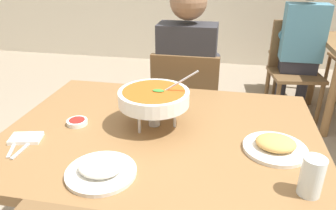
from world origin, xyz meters
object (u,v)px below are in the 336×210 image
Objects in this scene: appetizer_plate at (275,146)px; chair_bg_right at (303,51)px; curry_bowl at (154,98)px; sauce_dish at (77,122)px; dining_table_main at (161,151)px; rice_plate at (101,169)px; chair_diner_main at (186,107)px; drink_glass at (311,178)px; patron_bg_middle at (302,40)px; chair_bg_middle at (294,64)px; diner_main at (187,73)px.

appetizer_plate is 0.27× the size of chair_bg_right.
sauce_dish is (-0.33, -0.06, -0.12)m from curry_bowl.
sauce_dish reaches higher than dining_table_main.
dining_table_main is 0.38m from rice_plate.
chair_diner_main is 0.83m from curry_bowl.
patron_bg_middle reaches higher than drink_glass.
rice_plate is 0.27× the size of chair_bg_middle.
diner_main is at bearing 65.69° from sauce_dish.
curry_bowl is at bearing 167.68° from appetizer_plate.
appetizer_plate is 2.58m from chair_bg_right.
diner_main reaches higher than drink_glass.
chair_bg_middle is at bearing 65.99° from rice_plate.
appetizer_plate is at bearing -102.63° from patron_bg_middle.
diner_main is 1.94m from chair_bg_right.
curry_bowl is 0.37× the size of chair_bg_middle.
rice_plate is 2.48m from chair_bg_middle.
drink_glass is 2.79m from chair_bg_right.
chair_bg_middle and chair_bg_right have the same top height.
chair_bg_right reaches higher than appetizer_plate.
patron_bg_middle reaches higher than dining_table_main.
dining_table_main is 5.47× the size of appetizer_plate.
chair_bg_middle reaches higher than sauce_dish.
sauce_dish is 0.07× the size of patron_bg_middle.
sauce_dish is 2.32m from chair_bg_middle.
patron_bg_middle is (0.90, 1.13, 0.24)m from chair_diner_main.
rice_plate is 1.85× the size of drink_glass.
drink_glass is at bearing -72.03° from appetizer_plate.
dining_table_main is 1.46× the size of chair_bg_right.
curry_bowl reaches higher than dining_table_main.
drink_glass reaches higher than dining_table_main.
rice_plate is at bearing -155.82° from appetizer_plate.
sauce_dish is (-0.24, 0.31, -0.01)m from rice_plate.
chair_bg_middle is (1.24, 1.94, -0.27)m from sauce_dish.
patron_bg_middle is (0.03, -0.02, 0.24)m from chair_bg_middle.
diner_main is at bearing 87.05° from curry_bowl.
chair_diner_main is 1.95m from chair_bg_right.
dining_table_main is 5.47× the size of rice_plate.
chair_bg_right is at bearing 79.48° from drink_glass.
diner_main is 1.42m from patron_bg_middle.
appetizer_plate is 1.85× the size of drink_glass.
curry_bowl is 2.12m from chair_bg_middle.
chair_bg_right is 0.59m from patron_bg_middle.
diner_main is at bearing -127.96° from chair_bg_middle.
diner_main is 0.99m from appetizer_plate.
sauce_dish is 0.10× the size of chair_bg_middle.
appetizer_plate is at bearing -8.18° from dining_table_main.
chair_diner_main is 6.92× the size of drink_glass.
drink_glass is (0.57, -0.34, -0.07)m from curry_bowl.
dining_table_main is 2.12m from chair_bg_middle.
diner_main is 10.08× the size of drink_glass.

